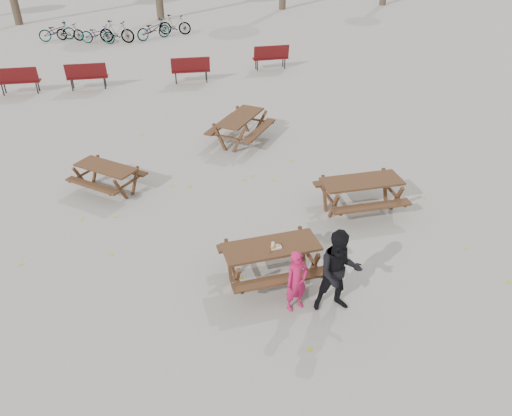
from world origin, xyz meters
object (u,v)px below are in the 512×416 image
object	(u,v)px
picnic_table_north	(108,178)
food_tray	(276,247)
main_picnic_table	(271,254)
picnic_table_far	(241,129)
soda_bottle	(273,246)
adult	(339,272)
child	(297,281)
picnic_table_east	(360,195)

from	to	relation	value
picnic_table_north	food_tray	bearing A→B (deg)	-11.98
main_picnic_table	picnic_table_far	distance (m)	6.41
main_picnic_table	picnic_table_north	bearing A→B (deg)	123.00
soda_bottle	adult	world-z (taller)	adult
picnic_table_north	child	bearing A→B (deg)	-15.19
food_tray	picnic_table_far	xyz separation A→B (m)	(1.02, 6.41, -0.40)
main_picnic_table	food_tray	distance (m)	0.24
main_picnic_table	child	distance (m)	0.91
child	picnic_table_east	bearing A→B (deg)	31.96
child	picnic_table_east	size ratio (longest dim) A/B	0.66
adult	picnic_table_north	xyz separation A→B (m)	(-3.71, 5.48, -0.48)
main_picnic_table	picnic_table_far	xyz separation A→B (m)	(1.09, 6.31, -0.19)
main_picnic_table	picnic_table_far	world-z (taller)	picnic_table_far
soda_bottle	child	bearing A→B (deg)	-76.44
soda_bottle	picnic_table_north	world-z (taller)	soda_bottle
main_picnic_table	food_tray	bearing A→B (deg)	-54.65
picnic_table_east	picnic_table_north	distance (m)	6.17
main_picnic_table	child	xyz separation A→B (m)	(0.18, -0.89, 0.02)
main_picnic_table	picnic_table_east	bearing A→B (deg)	32.89
child	picnic_table_north	xyz separation A→B (m)	(-3.02, 5.27, -0.27)
child	picnic_table_north	distance (m)	6.08
picnic_table_east	picnic_table_far	distance (m)	4.83
soda_bottle	picnic_table_east	distance (m)	3.37
soda_bottle	adult	size ratio (longest dim) A/B	0.10
child	picnic_table_far	xyz separation A→B (m)	(0.91, 7.20, -0.21)
soda_bottle	picnic_table_far	distance (m)	6.54
picnic_table_east	picnic_table_far	world-z (taller)	picnic_table_far
picnic_table_east	adult	bearing A→B (deg)	-119.99
food_tray	picnic_table_north	xyz separation A→B (m)	(-2.91, 4.48, -0.46)
picnic_table_north	adult	bearing A→B (deg)	-10.93
soda_bottle	picnic_table_east	bearing A→B (deg)	34.53
food_tray	picnic_table_far	distance (m)	6.50
main_picnic_table	picnic_table_east	distance (m)	3.28
picnic_table_east	soda_bottle	bearing A→B (deg)	-142.23
main_picnic_table	adult	xyz separation A→B (m)	(0.86, -1.10, 0.23)
main_picnic_table	soda_bottle	bearing A→B (deg)	-93.53
picnic_table_east	picnic_table_far	xyz separation A→B (m)	(-1.66, 4.53, 0.00)
food_tray	child	size ratio (longest dim) A/B	0.15
child	adult	size ratio (longest dim) A/B	0.74
main_picnic_table	picnic_table_east	world-z (taller)	picnic_table_east
food_tray	adult	distance (m)	1.28
soda_bottle	picnic_table_north	bearing A→B (deg)	122.23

